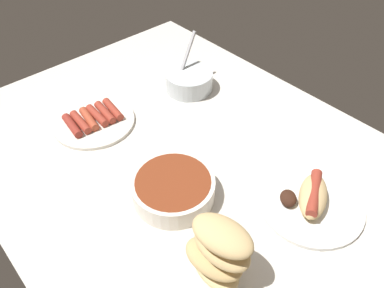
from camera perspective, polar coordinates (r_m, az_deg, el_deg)
ground_plane at (r=96.11cm, az=-1.14°, el=-2.19°), size 120.00×90.00×3.00cm
bread_stack at (r=69.94cm, az=4.01°, el=-16.10°), size 13.51×10.35×14.40cm
plate_sausages at (r=106.75cm, az=-14.75°, el=3.54°), size 22.33×22.33×3.20cm
bowl_coleslaw at (r=115.05cm, az=-0.48°, el=9.76°), size 14.42×14.42×15.57cm
plate_hotdog_assembled at (r=87.17cm, az=17.61°, el=-8.13°), size 23.30×23.30×5.61cm
bowl_chili at (r=83.97cm, az=-2.87°, el=-6.68°), size 18.72×18.72×5.30cm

